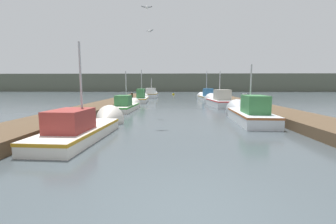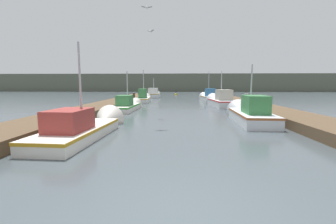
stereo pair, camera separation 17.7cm
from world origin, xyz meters
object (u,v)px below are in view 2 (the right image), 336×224
Objects in this scene: mooring_piling_2 at (215,96)px; seagull_1 at (151,31)px; fishing_boat_5 at (208,97)px; seagull_lead at (147,7)px; fishing_boat_1 at (249,113)px; mooring_piling_3 at (246,103)px; mooring_piling_0 at (261,108)px; mooring_piling_1 at (134,97)px; channel_buoy at (176,94)px; fishing_boat_6 at (154,94)px; fishing_boat_0 at (88,126)px; fishing_boat_4 at (144,98)px; fishing_boat_2 at (128,105)px; fishing_boat_3 at (220,101)px.

mooring_piling_2 is 2.13× the size of seagull_1.
seagull_lead is at bearing -112.61° from fishing_boat_5.
fishing_boat_1 reaches higher than mooring_piling_3.
mooring_piling_1 is (-10.31, 11.80, -0.01)m from mooring_piling_0.
mooring_piling_1 is at bearing 131.13° from mooring_piling_0.
seagull_1 is at bearing -92.81° from channel_buoy.
mooring_piling_3 is (0.05, -13.44, 0.15)m from mooring_piling_2.
mooring_piling_1 is 2.23× the size of seagull_1.
fishing_boat_5 is 1.17× the size of fishing_boat_6.
fishing_boat_0 is 7.96m from seagull_1.
mooring_piling_1 is 1.05× the size of mooring_piling_2.
fishing_boat_2 is at bearing -92.52° from fishing_boat_4.
mooring_piling_3 is at bearing 53.20° from seagull_1.
seagull_1 is at bearing -83.44° from fishing_boat_6.
fishing_boat_0 reaches higher than channel_buoy.
fishing_boat_0 reaches higher than fishing_boat_1.
mooring_piling_0 is (1.21, 1.40, 0.13)m from fishing_boat_1.
fishing_boat_5 is at bearing 27.03° from mooring_piling_1.
seagull_1 reaches higher than fishing_boat_3.
channel_buoy is at bearing 87.31° from fishing_boat_0.
seagull_lead is (-5.68, -18.80, 5.51)m from fishing_boat_5.
mooring_piling_0 is at bearing -79.12° from channel_buoy.
fishing_boat_0 is 1.06× the size of fishing_boat_5.
fishing_boat_1 is at bearing -130.73° from mooring_piling_0.
fishing_boat_1 is 4.85× the size of mooring_piling_1.
fishing_boat_5 is 20.40m from seagull_lead.
fishing_boat_3 reaches higher than channel_buoy.
channel_buoy is at bearing -100.88° from seagull_lead.
mooring_piling_0 is (9.26, -12.56, 0.14)m from fishing_boat_4.
mooring_piling_0 reaches higher than mooring_piling_1.
fishing_boat_3 is 12.69m from seagull_lead.
seagull_lead reaches higher than fishing_boat_3.
mooring_piling_1 is at bearing -84.71° from seagull_lead.
mooring_piling_1 is (-1.10, 8.08, 0.20)m from fishing_boat_2.
fishing_boat_1 is 9.84× the size of seagull_lead.
seagull_1 is (-1.39, -28.35, 5.32)m from channel_buoy.
fishing_boat_5 is 9.07m from fishing_boat_6.
fishing_boat_5 is at bearing 59.67° from fishing_boat_2.
fishing_boat_0 is 0.96× the size of fishing_boat_4.
fishing_boat_0 is 11.69m from mooring_piling_3.
fishing_boat_3 is 10.06m from mooring_piling_1.
mooring_piling_3 is at bearing -84.11° from fishing_boat_3.
fishing_boat_4 is 13.45m from mooring_piling_3.
seagull_lead is (-6.62, -4.96, 5.23)m from mooring_piling_3.
fishing_boat_2 is at bearing -159.05° from fishing_boat_3.
fishing_boat_2 is 0.85× the size of fishing_boat_4.
seagull_1 is (2.29, -11.86, 5.01)m from fishing_boat_4.
mooring_piling_3 is (-0.18, 2.64, 0.11)m from mooring_piling_0.
mooring_piling_0 is 0.84× the size of mooring_piling_3.
fishing_boat_4 is at bearing -102.58° from channel_buoy.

